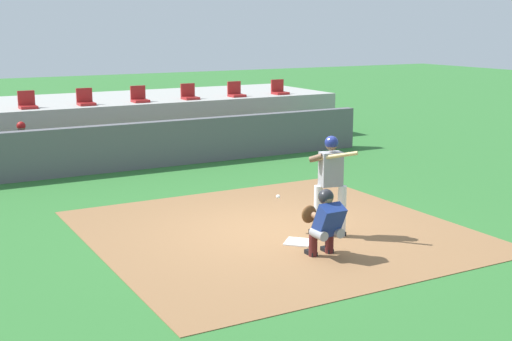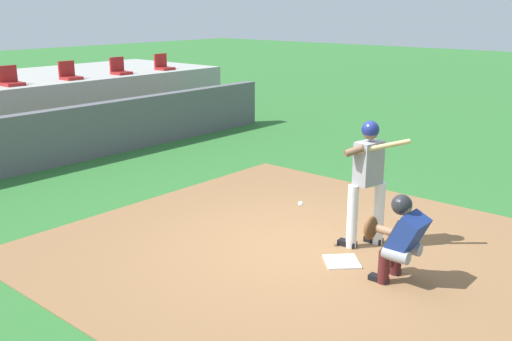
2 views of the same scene
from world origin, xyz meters
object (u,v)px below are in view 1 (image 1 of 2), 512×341
(home_plate, at_px, (298,242))
(stadium_seat_5, at_px, (189,95))
(stadium_seat_6, at_px, (236,92))
(dugout_player_1, at_px, (23,147))
(catcher_crouched, at_px, (325,220))
(stadium_seat_7, at_px, (279,90))
(stadium_seat_3, at_px, (86,100))
(batter_at_plate, at_px, (330,179))
(stadium_seat_2, at_px, (27,103))
(stadium_seat_4, at_px, (139,97))

(home_plate, distance_m, stadium_seat_5, 10.58)
(stadium_seat_5, distance_m, stadium_seat_6, 1.63)
(dugout_player_1, relative_size, stadium_seat_5, 2.71)
(home_plate, bearing_deg, catcher_crouched, -90.64)
(home_plate, relative_size, stadium_seat_7, 0.92)
(stadium_seat_3, height_order, stadium_seat_5, same)
(batter_at_plate, bearing_deg, stadium_seat_2, 107.21)
(stadium_seat_2, height_order, stadium_seat_3, same)
(stadium_seat_6, bearing_deg, stadium_seat_7, 0.00)
(dugout_player_1, xyz_separation_m, stadium_seat_5, (5.42, 2.03, 0.86))
(stadium_seat_2, distance_m, stadium_seat_3, 1.62)
(stadium_seat_3, bearing_deg, stadium_seat_7, 0.00)
(stadium_seat_3, bearing_deg, stadium_seat_5, 0.00)
(stadium_seat_5, bearing_deg, dugout_player_1, -159.43)
(home_plate, relative_size, catcher_crouched, 0.24)
(home_plate, xyz_separation_m, stadium_seat_6, (4.06, 10.18, 1.51))
(home_plate, xyz_separation_m, catcher_crouched, (-0.01, -0.79, 0.58))
(catcher_crouched, distance_m, dugout_player_1, 9.41)
(stadium_seat_2, xyz_separation_m, stadium_seat_4, (3.25, 0.00, 0.00))
(catcher_crouched, relative_size, stadium_seat_2, 3.85)
(home_plate, relative_size, stadium_seat_3, 0.92)
(dugout_player_1, xyz_separation_m, stadium_seat_7, (8.67, 2.03, 0.86))
(home_plate, xyz_separation_m, stadium_seat_2, (-2.44, 10.18, 1.51))
(dugout_player_1, distance_m, stadium_seat_2, 2.28)
(stadium_seat_4, bearing_deg, stadium_seat_6, 0.00)
(batter_at_plate, height_order, stadium_seat_7, stadium_seat_7)
(catcher_crouched, bearing_deg, stadium_seat_7, 62.55)
(dugout_player_1, xyz_separation_m, stadium_seat_3, (2.17, 2.03, 0.86))
(batter_at_plate, distance_m, stadium_seat_6, 10.66)
(home_plate, bearing_deg, stadium_seat_7, 60.81)
(stadium_seat_3, height_order, stadium_seat_6, same)
(stadium_seat_4, bearing_deg, stadium_seat_3, 180.00)
(stadium_seat_4, height_order, stadium_seat_7, same)
(stadium_seat_3, xyz_separation_m, stadium_seat_5, (3.25, 0.00, 0.00))
(stadium_seat_3, relative_size, stadium_seat_5, 1.00)
(batter_at_plate, height_order, catcher_crouched, batter_at_plate)
(catcher_crouched, height_order, stadium_seat_2, stadium_seat_2)
(batter_at_plate, height_order, stadium_seat_5, stadium_seat_5)
(stadium_seat_3, height_order, stadium_seat_4, same)
(home_plate, height_order, dugout_player_1, dugout_player_1)
(catcher_crouched, bearing_deg, stadium_seat_2, 102.49)
(stadium_seat_2, bearing_deg, batter_at_plate, -72.79)
(dugout_player_1, xyz_separation_m, stadium_seat_6, (7.05, 2.03, 0.86))
(stadium_seat_4, distance_m, stadium_seat_7, 4.88)
(dugout_player_1, bearing_deg, stadium_seat_7, 13.20)
(batter_at_plate, height_order, stadium_seat_2, stadium_seat_2)
(stadium_seat_7, bearing_deg, stadium_seat_4, 180.00)
(catcher_crouched, bearing_deg, stadium_seat_3, 94.19)
(dugout_player_1, bearing_deg, catcher_crouched, -71.56)
(catcher_crouched, bearing_deg, stadium_seat_6, 69.63)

